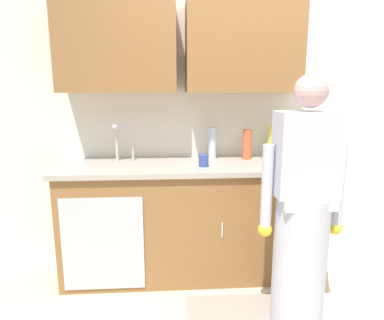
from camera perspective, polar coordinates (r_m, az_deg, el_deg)
name	(u,v)px	position (r m, az deg, el deg)	size (l,w,h in m)	color
kitchen_wall_with_uppers	(228,95)	(3.04, 6.00, 10.63)	(4.80, 0.44, 2.70)	silver
counter_cabinet	(182,221)	(2.92, -1.63, -10.05)	(1.90, 0.62, 0.90)	brown
countertop	(182,166)	(2.78, -1.63, -1.00)	(1.96, 0.66, 0.04)	#A8A093
sink	(120,166)	(2.81, -11.81, -0.99)	(0.50, 0.36, 0.35)	#B7BABF
person_at_sink	(302,224)	(2.33, 17.67, -10.00)	(0.55, 0.34, 1.62)	white
floor_mat	(246,317)	(2.61, 8.91, -24.19)	(0.80, 0.50, 0.01)	gray
bottle_water_tall	(212,143)	(2.95, 3.39, 2.82)	(0.07, 0.07, 0.27)	silver
bottle_cleaner_spray	(286,144)	(3.08, 15.31, 2.52)	(0.07, 0.07, 0.24)	#2D8C4C
bottle_dish_liquid	(272,142)	(3.04, 13.05, 2.86)	(0.08, 0.08, 0.27)	#D8D14C
bottle_water_short	(247,144)	(2.97, 9.05, 2.58)	(0.07, 0.07, 0.25)	#E05933
cup_by_sink	(204,161)	(2.66, 1.93, -0.09)	(0.08, 0.08, 0.09)	#33478C
knife_on_counter	(78,165)	(2.85, -18.38, -0.79)	(0.24, 0.02, 0.01)	silver
sponge	(296,161)	(2.91, 16.85, -0.21)	(0.11, 0.07, 0.03)	#4CBF4C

